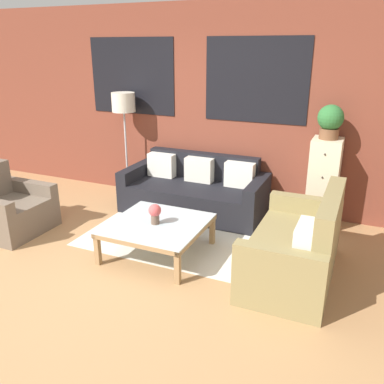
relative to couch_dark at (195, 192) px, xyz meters
name	(u,v)px	position (x,y,z in m)	size (l,w,h in m)	color
ground_plane	(97,272)	(-0.27, -1.95, -0.29)	(16.00, 16.00, 0.00)	#AD7F51
wall_back_brick	(191,106)	(-0.27, 0.49, 1.12)	(8.40, 0.09, 2.80)	brown
rug	(180,232)	(0.12, -0.75, -0.28)	(2.18, 1.71, 0.00)	silver
couch_dark	(195,192)	(0.00, 0.00, 0.00)	(1.98, 0.88, 0.78)	black
settee_vintage	(298,249)	(1.64, -1.20, 0.02)	(0.80, 1.52, 0.92)	olive
armchair_corner	(9,210)	(-1.88, -1.55, -0.01)	(0.80, 0.85, 0.84)	#6B5B4C
coffee_table	(157,227)	(0.12, -1.34, 0.04)	(1.03, 1.03, 0.38)	silver
floor_lamp	(124,108)	(-1.23, 0.18, 1.08)	(0.34, 0.34, 1.59)	#B2B2B7
drawer_cabinet	(323,183)	(1.69, 0.20, 0.29)	(0.36, 0.43, 1.15)	beige
potted_plant	(330,121)	(1.69, 0.20, 1.09)	(0.31, 0.31, 0.42)	brown
flower_vase	(155,213)	(0.11, -1.37, 0.22)	(0.14, 0.14, 0.23)	brown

